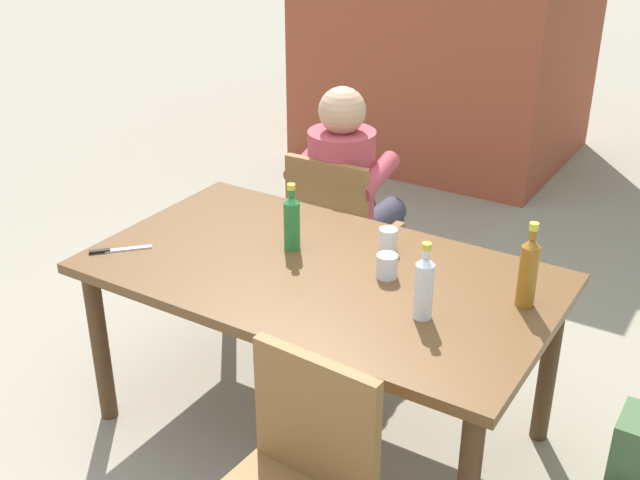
% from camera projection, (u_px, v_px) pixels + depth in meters
% --- Properties ---
extents(ground_plane, '(24.00, 24.00, 0.00)m').
position_uv_depth(ground_plane, '(320.00, 425.00, 3.28)').
color(ground_plane, gray).
extents(dining_table, '(1.73, 0.98, 0.73)m').
position_uv_depth(dining_table, '(320.00, 288.00, 2.99)').
color(dining_table, brown).
rests_on(dining_table, ground_plane).
extents(chair_far_left, '(0.45, 0.45, 0.87)m').
position_uv_depth(chair_far_left, '(338.00, 228.00, 3.85)').
color(chair_far_left, olive).
rests_on(chair_far_left, ground_plane).
extents(person_in_white_shirt, '(0.47, 0.62, 1.18)m').
position_uv_depth(person_in_white_shirt, '(349.00, 189.00, 3.86)').
color(person_in_white_shirt, '#B7424C').
rests_on(person_in_white_shirt, ground_plane).
extents(bottle_clear, '(0.06, 0.06, 0.28)m').
position_uv_depth(bottle_clear, '(424.00, 286.00, 2.60)').
color(bottle_clear, white).
rests_on(bottle_clear, dining_table).
extents(bottle_amber, '(0.06, 0.06, 0.31)m').
position_uv_depth(bottle_amber, '(528.00, 270.00, 2.66)').
color(bottle_amber, '#996019').
rests_on(bottle_amber, dining_table).
extents(bottle_green, '(0.06, 0.06, 0.27)m').
position_uv_depth(bottle_green, '(292.00, 221.00, 3.06)').
color(bottle_green, '#287A38').
rests_on(bottle_green, dining_table).
extents(cup_white, '(0.07, 0.07, 0.09)m').
position_uv_depth(cup_white, '(388.00, 240.00, 3.07)').
color(cup_white, white).
rests_on(cup_white, dining_table).
extents(cup_glass, '(0.08, 0.08, 0.09)m').
position_uv_depth(cup_glass, '(387.00, 266.00, 2.88)').
color(cup_glass, silver).
rests_on(cup_glass, dining_table).
extents(table_knife, '(0.18, 0.19, 0.01)m').
position_uv_depth(table_knife, '(116.00, 250.00, 3.09)').
color(table_knife, silver).
rests_on(table_knife, dining_table).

